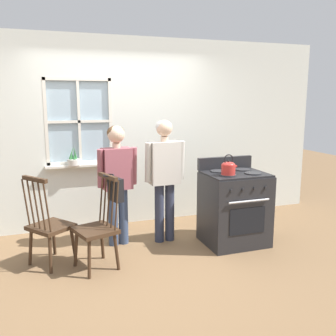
{
  "coord_description": "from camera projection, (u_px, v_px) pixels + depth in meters",
  "views": [
    {
      "loc": [
        -1.1,
        -3.92,
        1.85
      ],
      "look_at": [
        0.37,
        0.34,
        1.0
      ],
      "focal_mm": 40.0,
      "sensor_mm": 36.0,
      "label": 1
    }
  ],
  "objects": [
    {
      "name": "ground_plane",
      "position": [
        147.0,
        260.0,
        4.34
      ],
      "size": [
        16.0,
        16.0,
        0.0
      ],
      "primitive_type": "plane",
      "color": "brown"
    },
    {
      "name": "wall_back",
      "position": [
        121.0,
        133.0,
        5.4
      ],
      "size": [
        6.4,
        0.16,
        2.7
      ],
      "color": "silver",
      "rests_on": "ground_plane"
    },
    {
      "name": "chair_by_window",
      "position": [
        97.0,
        229.0,
        4.06
      ],
      "size": [
        0.51,
        0.52,
        1.03
      ],
      "rotation": [
        0.0,
        0.0,
        -1.26
      ],
      "color": "#3D2819",
      "rests_on": "ground_plane"
    },
    {
      "name": "chair_near_wall",
      "position": [
        49.0,
        226.0,
        4.14
      ],
      "size": [
        0.57,
        0.58,
        1.03
      ],
      "rotation": [
        0.0,
        0.0,
        2.21
      ],
      "color": "#3D2819",
      "rests_on": "ground_plane"
    },
    {
      "name": "person_elderly_left",
      "position": [
        117.0,
        174.0,
        4.64
      ],
      "size": [
        0.51,
        0.25,
        1.52
      ],
      "rotation": [
        0.0,
        0.0,
        0.11
      ],
      "color": "#384766",
      "rests_on": "ground_plane"
    },
    {
      "name": "person_teen_center",
      "position": [
        164.0,
        169.0,
        4.75
      ],
      "size": [
        0.53,
        0.23,
        1.58
      ],
      "rotation": [
        0.0,
        0.0,
        0.05
      ],
      "color": "#2D3347",
      "rests_on": "ground_plane"
    },
    {
      "name": "stove",
      "position": [
        234.0,
        207.0,
        4.76
      ],
      "size": [
        0.77,
        0.68,
        1.08
      ],
      "color": "#232326",
      "rests_on": "ground_plane"
    },
    {
      "name": "kettle",
      "position": [
        228.0,
        168.0,
        4.49
      ],
      "size": [
        0.21,
        0.17,
        0.25
      ],
      "color": "red",
      "rests_on": "stove"
    },
    {
      "name": "potted_plant",
      "position": [
        74.0,
        160.0,
        5.15
      ],
      "size": [
        0.17,
        0.17,
        0.26
      ],
      "color": "beige",
      "rests_on": "wall_back"
    },
    {
      "name": "handbag",
      "position": [
        115.0,
        189.0,
        4.12
      ],
      "size": [
        0.23,
        0.24,
        0.31
      ],
      "color": "black",
      "rests_on": "chair_by_window"
    }
  ]
}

